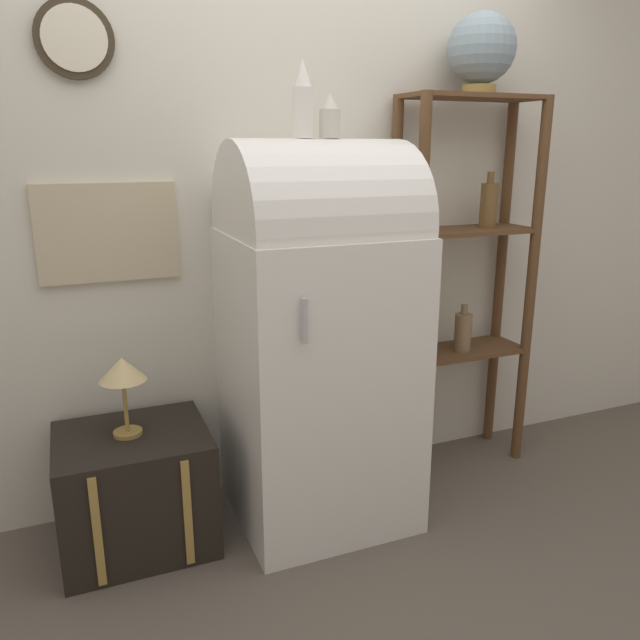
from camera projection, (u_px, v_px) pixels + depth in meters
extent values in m
plane|color=#60564C|center=(338.00, 535.00, 2.58)|extent=(12.00, 12.00, 0.00)
cube|color=silver|center=(287.00, 194.00, 2.73)|extent=(7.00, 0.05, 2.70)
cylinder|color=#382D1E|center=(74.00, 39.00, 2.24)|extent=(0.28, 0.03, 0.28)
cylinder|color=beige|center=(75.00, 38.00, 2.23)|extent=(0.23, 0.01, 0.23)
cube|color=#C6B793|center=(108.00, 233.00, 2.46)|extent=(0.54, 0.02, 0.39)
cube|color=white|center=(318.00, 379.00, 2.61)|extent=(0.71, 0.68, 1.23)
cylinder|color=white|center=(318.00, 224.00, 2.43)|extent=(0.70, 0.64, 0.64)
cylinder|color=#B7B7BC|center=(305.00, 321.00, 2.12)|extent=(0.02, 0.02, 0.16)
cube|color=black|center=(136.00, 489.00, 2.48)|extent=(0.58, 0.49, 0.48)
cube|color=#AD8942|center=(97.00, 533.00, 2.20)|extent=(0.03, 0.01, 0.43)
cube|color=#AD8942|center=(188.00, 513.00, 2.32)|extent=(0.03, 0.01, 0.43)
cylinder|color=brown|center=(418.00, 302.00, 2.77)|extent=(0.05, 0.05, 1.77)
cylinder|color=brown|center=(531.00, 290.00, 3.00)|extent=(0.05, 0.05, 1.77)
cylinder|color=brown|center=(392.00, 291.00, 2.98)|extent=(0.05, 0.05, 1.77)
cylinder|color=brown|center=(500.00, 281.00, 3.21)|extent=(0.05, 0.05, 1.77)
cube|color=brown|center=(458.00, 351.00, 3.07)|extent=(0.66, 0.26, 0.02)
cube|color=brown|center=(466.00, 231.00, 2.91)|extent=(0.66, 0.26, 0.02)
cube|color=brown|center=(474.00, 97.00, 2.75)|extent=(0.66, 0.26, 0.02)
cylinder|color=#7F6647|center=(463.00, 333.00, 3.02)|extent=(0.08, 0.08, 0.19)
cylinder|color=#7F6647|center=(464.00, 309.00, 2.98)|extent=(0.03, 0.03, 0.05)
cylinder|color=brown|center=(489.00, 206.00, 2.92)|extent=(0.08, 0.08, 0.21)
cylinder|color=brown|center=(491.00, 177.00, 2.89)|extent=(0.03, 0.03, 0.05)
cylinder|color=#7F6647|center=(428.00, 343.00, 2.95)|extent=(0.09, 0.09, 0.12)
cylinder|color=#7F6647|center=(429.00, 328.00, 2.93)|extent=(0.03, 0.03, 0.03)
cylinder|color=#AD8942|center=(479.00, 90.00, 2.74)|extent=(0.15, 0.15, 0.04)
sphere|color=#7F939E|center=(482.00, 48.00, 2.70)|extent=(0.30, 0.30, 0.30)
cylinder|color=white|center=(303.00, 113.00, 2.32)|extent=(0.08, 0.08, 0.18)
cone|color=white|center=(303.00, 73.00, 2.28)|extent=(0.07, 0.07, 0.10)
cylinder|color=beige|center=(330.00, 124.00, 2.37)|extent=(0.08, 0.08, 0.11)
cone|color=beige|center=(330.00, 101.00, 2.34)|extent=(0.07, 0.07, 0.06)
cylinder|color=#AD8942|center=(128.00, 433.00, 2.41)|extent=(0.11, 0.11, 0.02)
cylinder|color=#AD8942|center=(126.00, 406.00, 2.38)|extent=(0.02, 0.02, 0.21)
cone|color=#DBC184|center=(122.00, 369.00, 2.34)|extent=(0.18, 0.18, 0.09)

